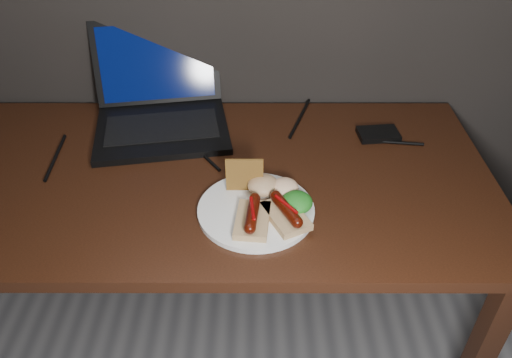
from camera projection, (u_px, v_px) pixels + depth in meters
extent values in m
cube|color=#35190D|center=(208.00, 178.00, 1.24)|extent=(1.40, 0.70, 0.03)
cube|color=#35190D|center=(31.00, 211.00, 1.70)|extent=(0.05, 0.05, 0.72)
cube|color=#35190D|center=(411.00, 211.00, 1.70)|extent=(0.05, 0.05, 0.72)
cube|color=black|center=(162.00, 130.00, 1.37)|extent=(0.40, 0.33, 0.02)
cube|color=black|center=(162.00, 127.00, 1.36)|extent=(0.32, 0.20, 0.00)
cube|color=black|center=(157.00, 61.00, 1.43)|extent=(0.36, 0.15, 0.23)
cube|color=#081253|center=(157.00, 61.00, 1.43)|extent=(0.33, 0.13, 0.20)
cube|color=black|center=(378.00, 134.00, 1.35)|extent=(0.11, 0.08, 0.02)
cylinder|color=black|center=(201.00, 153.00, 1.29)|extent=(0.11, 0.15, 0.01)
cylinder|color=black|center=(300.00, 118.00, 1.43)|extent=(0.08, 0.21, 0.01)
cylinder|color=black|center=(397.00, 143.00, 1.33)|extent=(0.14, 0.02, 0.01)
cylinder|color=black|center=(55.00, 157.00, 1.27)|extent=(0.02, 0.20, 0.01)
cylinder|color=white|center=(256.00, 210.00, 1.11)|extent=(0.31, 0.31, 0.01)
cube|color=tan|center=(252.00, 220.00, 1.06)|extent=(0.08, 0.12, 0.02)
cylinder|color=#481004|center=(252.00, 213.00, 1.05)|extent=(0.03, 0.10, 0.02)
sphere|color=#481004|center=(250.00, 228.00, 1.01)|extent=(0.02, 0.02, 0.02)
sphere|color=#481004|center=(255.00, 199.00, 1.09)|extent=(0.02, 0.02, 0.02)
cylinder|color=#740506|center=(252.00, 208.00, 1.04)|extent=(0.01, 0.07, 0.01)
cube|color=tan|center=(286.00, 216.00, 1.07)|extent=(0.11, 0.13, 0.02)
cylinder|color=#481004|center=(286.00, 209.00, 1.06)|extent=(0.06, 0.10, 0.02)
sphere|color=#481004|center=(297.00, 222.00, 1.02)|extent=(0.03, 0.02, 0.02)
sphere|color=#481004|center=(276.00, 196.00, 1.09)|extent=(0.03, 0.02, 0.02)
cylinder|color=#740506|center=(286.00, 204.00, 1.05)|extent=(0.05, 0.06, 0.01)
cube|color=#9F6A2B|center=(245.00, 175.00, 1.13)|extent=(0.09, 0.01, 0.08)
ellipsoid|color=#115514|center=(297.00, 202.00, 1.09)|extent=(0.07, 0.07, 0.04)
ellipsoid|color=maroon|center=(263.00, 185.00, 1.14)|extent=(0.07, 0.07, 0.04)
ellipsoid|color=silver|center=(285.00, 188.00, 1.13)|extent=(0.06, 0.06, 0.04)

